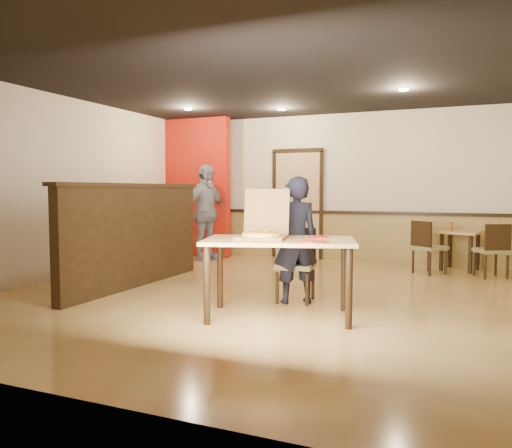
{
  "coord_description": "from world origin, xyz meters",
  "views": [
    {
      "loc": [
        2.24,
        -5.96,
        1.36
      ],
      "look_at": [
        -0.25,
        0.0,
        0.91
      ],
      "focal_mm": 35.0,
      "sensor_mm": 36.0,
      "label": 1
    }
  ],
  "objects": [
    {
      "name": "chair_rail_back",
      "position": [
        0.0,
        3.45,
        0.92
      ],
      "size": [
        7.0,
        0.06,
        0.06
      ],
      "primitive_type": "cube",
      "color": "black",
      "rests_on": "wall_back"
    },
    {
      "name": "side_chair_right",
      "position": [
        2.67,
        2.43,
        0.46
      ],
      "size": [
        0.55,
        0.55,
        0.84
      ],
      "rotation": [
        0.0,
        0.0,
        3.58
      ],
      "color": "olive",
      "rests_on": "floor"
    },
    {
      "name": "main_table",
      "position": [
        0.45,
        -1.04,
        0.73
      ],
      "size": [
        1.76,
        1.3,
        0.84
      ],
      "rotation": [
        0.0,
        0.0,
        0.29
      ],
      "color": "tan",
      "rests_on": "floor"
    },
    {
      "name": "diner",
      "position": [
        0.4,
        -0.33,
        0.76
      ],
      "size": [
        0.66,
        0.61,
        1.51
      ],
      "primitive_type": "imported",
      "rotation": [
        0.0,
        0.0,
        3.75
      ],
      "color": "black",
      "rests_on": "floor"
    },
    {
      "name": "napkin_far",
      "position": [
        0.79,
        -0.71,
        0.84
      ],
      "size": [
        0.27,
        0.27,
        0.01
      ],
      "rotation": [
        0.0,
        0.0,
        0.31
      ],
      "color": "red",
      "rests_on": "main_table"
    },
    {
      "name": "wainscot_back",
      "position": [
        0.0,
        3.47,
        0.45
      ],
      "size": [
        7.0,
        0.04,
        0.9
      ],
      "primitive_type": "cube",
      "color": "olive",
      "rests_on": "floor"
    },
    {
      "name": "booth_partition",
      "position": [
        -2.0,
        -0.2,
        0.74
      ],
      "size": [
        0.2,
        3.1,
        1.44
      ],
      "color": "black",
      "rests_on": "floor"
    },
    {
      "name": "spot_b",
      "position": [
        -0.8,
        2.5,
        2.78
      ],
      "size": [
        0.14,
        0.14,
        0.02
      ],
      "primitive_type": "cylinder",
      "color": "#FBF0AF",
      "rests_on": "ceiling"
    },
    {
      "name": "spot_c",
      "position": [
        1.4,
        1.5,
        2.78
      ],
      "size": [
        0.14,
        0.14,
        0.02
      ],
      "primitive_type": "cylinder",
      "color": "#FBF0AF",
      "rests_on": "ceiling"
    },
    {
      "name": "pizza",
      "position": [
        0.29,
        -1.14,
        0.89
      ],
      "size": [
        0.49,
        0.49,
        0.03
      ],
      "primitive_type": "cylinder",
      "rotation": [
        0.0,
        0.0,
        0.2
      ],
      "color": "gold",
      "rests_on": "pizza_box"
    },
    {
      "name": "back_door",
      "position": [
        -0.8,
        3.46,
        1.05
      ],
      "size": [
        0.9,
        0.06,
        2.1
      ],
      "primitive_type": "cube",
      "color": "tan",
      "rests_on": "wall_back"
    },
    {
      "name": "floor",
      "position": [
        0.0,
        0.0,
        0.0
      ],
      "size": [
        7.0,
        7.0,
        0.0
      ],
      "primitive_type": "plane",
      "color": "tan",
      "rests_on": "ground"
    },
    {
      "name": "wall_left",
      "position": [
        -3.5,
        0.0,
        1.4
      ],
      "size": [
        0.0,
        7.0,
        7.0
      ],
      "primitive_type": "plane",
      "rotation": [
        1.57,
        0.0,
        1.57
      ],
      "color": "beige",
      "rests_on": "floor"
    },
    {
      "name": "side_table",
      "position": [
        2.2,
        3.04,
        0.5
      ],
      "size": [
        0.76,
        0.76,
        0.66
      ],
      "rotation": [
        0.0,
        0.0,
        -0.26
      ],
      "color": "tan",
      "rests_on": "floor"
    },
    {
      "name": "diner_chair",
      "position": [
        0.37,
        -0.19,
        0.48
      ],
      "size": [
        0.47,
        0.47,
        0.89
      ],
      "rotation": [
        0.0,
        0.0,
        0.09
      ],
      "color": "olive",
      "rests_on": "floor"
    },
    {
      "name": "napkin_near",
      "position": [
        0.89,
        -1.2,
        0.84
      ],
      "size": [
        0.26,
        0.26,
        0.01
      ],
      "rotation": [
        0.0,
        0.0,
        -0.13
      ],
      "color": "red",
      "rests_on": "main_table"
    },
    {
      "name": "side_chair_left",
      "position": [
        1.71,
        2.44,
        0.47
      ],
      "size": [
        0.6,
        0.6,
        0.86
      ],
      "rotation": [
        0.0,
        0.0,
        2.47
      ],
      "color": "olive",
      "rests_on": "floor"
    },
    {
      "name": "passerby",
      "position": [
        -2.34,
        2.47,
        0.92
      ],
      "size": [
        0.74,
        1.16,
        1.84
      ],
      "primitive_type": "imported",
      "rotation": [
        0.0,
        0.0,
        1.28
      ],
      "color": "gray",
      "rests_on": "floor"
    },
    {
      "name": "condiment",
      "position": [
        2.05,
        2.97,
        0.74
      ],
      "size": [
        0.06,
        0.06,
        0.15
      ],
      "primitive_type": "cylinder",
      "color": "#9B3B1C",
      "rests_on": "side_table"
    },
    {
      "name": "wall_back",
      "position": [
        0.0,
        3.5,
        1.4
      ],
      "size": [
        7.0,
        0.0,
        7.0
      ],
      "primitive_type": "plane",
      "rotation": [
        1.57,
        0.0,
        0.0
      ],
      "color": "beige",
      "rests_on": "floor"
    },
    {
      "name": "pizza_box",
      "position": [
        0.28,
        -1.08,
        0.91
      ],
      "size": [
        0.61,
        0.68,
        0.53
      ],
      "rotation": [
        0.0,
        0.0,
        0.2
      ],
      "color": "brown",
      "rests_on": "main_table"
    },
    {
      "name": "red_accent_panel",
      "position": [
        -2.9,
        3.0,
        1.4
      ],
      "size": [
        1.6,
        0.2,
        2.78
      ],
      "primitive_type": "cube",
      "color": "#AE190C",
      "rests_on": "floor"
    },
    {
      "name": "ceiling",
      "position": [
        0.0,
        0.0,
        2.8
      ],
      "size": [
        7.0,
        7.0,
        0.0
      ],
      "primitive_type": "plane",
      "rotation": [
        3.14,
        0.0,
        0.0
      ],
      "color": "black",
      "rests_on": "wall_back"
    },
    {
      "name": "spot_a",
      "position": [
        -2.3,
        1.8,
        2.78
      ],
      "size": [
        0.14,
        0.14,
        0.02
      ],
      "primitive_type": "cylinder",
      "color": "#FBF0AF",
      "rests_on": "ceiling"
    }
  ]
}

